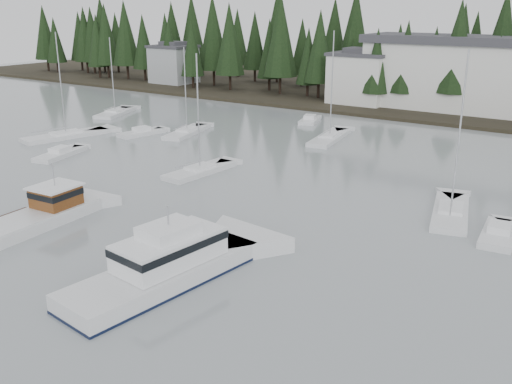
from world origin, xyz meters
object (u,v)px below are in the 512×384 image
sailboat_7 (187,133)px  runabout_0 (61,155)px  house_far_west (174,63)px  sailboat_6 (330,139)px  harbor_inn (462,74)px  sailboat_5 (200,172)px  cabin_cruiser_center (165,269)px  sailboat_3 (115,114)px  lobster_boat_brown (41,216)px  runabout_4 (142,134)px  runabout_3 (310,121)px  house_west (360,77)px  sailboat_9 (450,214)px  runabout_1 (499,236)px  sailboat_0 (66,137)px

sailboat_7 → runabout_0: 16.85m
house_far_west → sailboat_6: 56.25m
sailboat_6 → sailboat_7: 18.14m
harbor_inn → sailboat_5: (-11.40, -48.25, -5.70)m
cabin_cruiser_center → sailboat_3: size_ratio=1.11×
lobster_boat_brown → runabout_4: lobster_boat_brown is taller
harbor_inn → sailboat_3: bearing=-143.6°
runabout_3 → runabout_4: (-13.58, -19.26, 0.00)m
harbor_inn → sailboat_3: size_ratio=2.51×
sailboat_5 → runabout_0: 17.13m
house_west → runabout_4: bearing=-110.8°
house_far_west → harbor_inn: harbor_inn is taller
sailboat_3 → sailboat_7: size_ratio=1.04×
sailboat_3 → runabout_0: 24.94m
sailboat_7 → runabout_3: (9.20, 15.61, 0.07)m
sailboat_3 → sailboat_9: bearing=-126.6°
sailboat_3 → sailboat_5: 35.20m
house_west → runabout_1: house_west is taller
lobster_boat_brown → sailboat_7: sailboat_7 is taller
sailboat_5 → runabout_3: sailboat_5 is taller
cabin_cruiser_center → house_far_west: bearing=48.3°
house_west → house_far_west: 42.05m
cabin_cruiser_center → sailboat_0: size_ratio=0.99×
sailboat_0 → sailboat_9: 47.66m
harbor_inn → lobster_boat_brown: harbor_inn is taller
sailboat_6 → runabout_4: (-20.94, -11.08, 0.06)m
sailboat_9 → harbor_inn: bearing=1.0°
cabin_cruiser_center → sailboat_6: sailboat_6 is taller
house_west → runabout_3: bearing=-89.9°
house_west → sailboat_9: bearing=-57.5°
house_west → sailboat_7: sailboat_7 is taller
sailboat_5 → runabout_4: 19.53m
runabout_1 → lobster_boat_brown: bearing=113.7°
house_west → sailboat_6: size_ratio=0.71×
house_west → sailboat_5: 45.29m
house_far_west → sailboat_7: bearing=-46.0°
sailboat_9 → runabout_3: (-27.40, 26.53, 0.06)m
runabout_4 → sailboat_9: bearing=-89.9°
lobster_boat_brown → runabout_3: 45.73m
cabin_cruiser_center → sailboat_3: sailboat_3 is taller
sailboat_6 → runabout_4: sailboat_6 is taller
runabout_4 → runabout_3: bearing=-25.1°
cabin_cruiser_center → runabout_3: (-16.74, 47.51, -0.69)m
sailboat_7 → cabin_cruiser_center: bearing=-155.2°
lobster_boat_brown → sailboat_5: size_ratio=0.85×
sailboat_7 → runabout_3: size_ratio=1.99×
cabin_cruiser_center → runabout_1: bearing=-32.4°
house_far_west → sailboat_6: bearing=-28.3°
sailboat_6 → sailboat_5: bearing=160.5°
house_far_west → runabout_3: 46.07m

